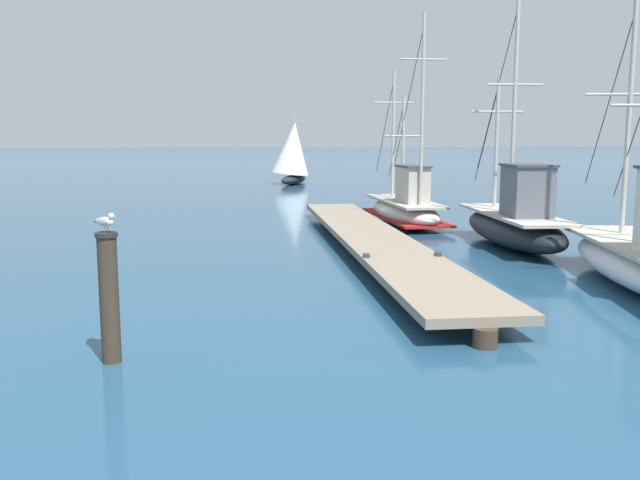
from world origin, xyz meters
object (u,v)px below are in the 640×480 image
(fishing_boat_0, at_px, (406,206))
(distant_sailboat, at_px, (293,153))
(mooring_piling, at_px, (109,295))
(perched_seagull, at_px, (105,221))
(fishing_boat_1, at_px, (515,222))

(fishing_boat_0, relative_size, distant_sailboat, 1.46)
(fishing_boat_0, height_order, mooring_piling, fishing_boat_0)
(mooring_piling, xyz_separation_m, perched_seagull, (-0.00, 0.00, 1.01))
(perched_seagull, bearing_deg, mooring_piling, -41.02)
(fishing_boat_1, bearing_deg, fishing_boat_0, 105.86)
(fishing_boat_0, distance_m, fishing_boat_1, 5.69)
(fishing_boat_0, bearing_deg, perched_seagull, -120.44)
(perched_seagull, xyz_separation_m, distant_sailboat, (6.71, 34.87, 0.10))
(fishing_boat_1, relative_size, perched_seagull, 22.00)
(fishing_boat_0, height_order, perched_seagull, fishing_boat_0)
(distant_sailboat, bearing_deg, perched_seagull, -100.89)
(perched_seagull, bearing_deg, fishing_boat_0, 59.56)
(fishing_boat_0, relative_size, fishing_boat_1, 1.02)
(fishing_boat_1, distance_m, perched_seagull, 12.93)
(fishing_boat_0, relative_size, mooring_piling, 3.95)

